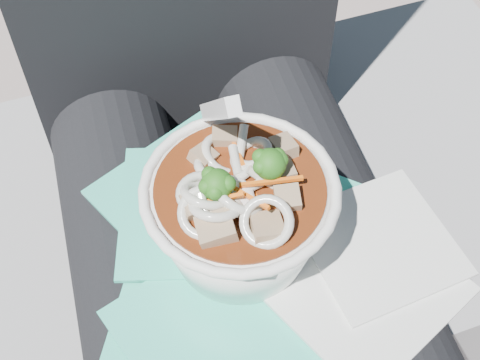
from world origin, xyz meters
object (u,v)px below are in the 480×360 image
object	(u,v)px
stone_ledge	(216,291)
udon_bowl	(239,211)
plastic_bag	(238,270)
person_body	(221,196)
lap	(245,280)

from	to	relation	value
stone_ledge	udon_bowl	xyz separation A→B (m)	(-0.01, -0.16, 0.45)
plastic_bag	person_body	bearing A→B (deg)	83.04
person_body	udon_bowl	bearing A→B (deg)	-94.80
person_body	plastic_bag	size ratio (longest dim) A/B	2.58
stone_ledge	lap	xyz separation A→B (m)	(0.00, -0.15, 0.31)
lap	stone_ledge	bearing A→B (deg)	90.00
stone_ledge	udon_bowl	world-z (taller)	udon_bowl
person_body	udon_bowl	xyz separation A→B (m)	(-0.01, -0.10, 0.12)
person_body	plastic_bag	xyz separation A→B (m)	(-0.01, -0.12, 0.06)
person_body	plastic_bag	world-z (taller)	person_body
lap	udon_bowl	world-z (taller)	udon_bowl
stone_ledge	lap	distance (m)	0.34
person_body	stone_ledge	bearing A→B (deg)	90.00
lap	plastic_bag	bearing A→B (deg)	-117.61
stone_ledge	plastic_bag	world-z (taller)	plastic_bag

